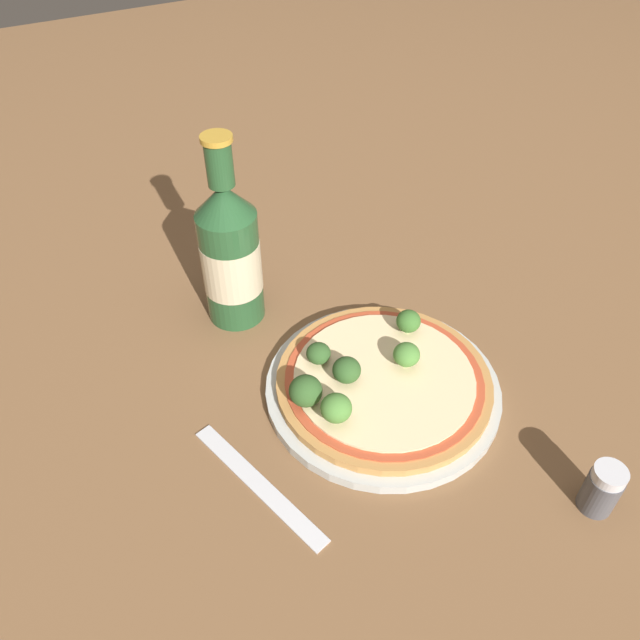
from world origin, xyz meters
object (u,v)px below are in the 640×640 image
object	(u,v)px
pepper_shaker	(602,489)
fork	(258,484)
beer_bottle	(230,254)
pizza	(384,380)

from	to	relation	value
pepper_shaker	fork	size ratio (longest dim) A/B	0.31
beer_bottle	fork	distance (m)	0.27
pizza	fork	distance (m)	0.18
beer_bottle	pepper_shaker	distance (m)	0.47
pizza	fork	xyz separation A→B (m)	(-0.17, -0.04, -0.02)
pepper_shaker	beer_bottle	bearing A→B (deg)	114.83
beer_bottle	fork	xyz separation A→B (m)	(-0.08, -0.24, -0.09)
beer_bottle	pepper_shaker	size ratio (longest dim) A/B	4.26
pizza	beer_bottle	xyz separation A→B (m)	(-0.09, 0.20, 0.08)
pizza	fork	world-z (taller)	pizza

